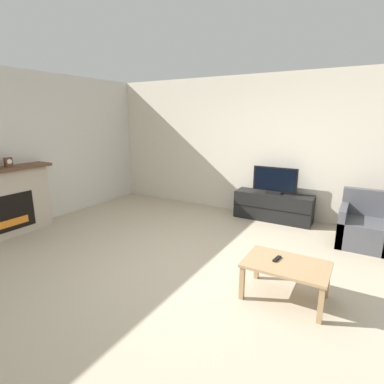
# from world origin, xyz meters

# --- Properties ---
(ground_plane) EXTENTS (24.00, 24.00, 0.00)m
(ground_plane) POSITION_xyz_m (0.00, 0.00, 0.00)
(ground_plane) COLOR tan
(wall_back) EXTENTS (12.00, 0.06, 2.70)m
(wall_back) POSITION_xyz_m (0.00, 2.82, 1.35)
(wall_back) COLOR beige
(wall_back) RESTS_ON ground
(wall_left) EXTENTS (0.06, 12.00, 2.70)m
(wall_left) POSITION_xyz_m (-3.48, 0.00, 1.35)
(wall_left) COLOR beige
(wall_left) RESTS_ON ground
(fireplace) EXTENTS (0.41, 1.56, 1.13)m
(fireplace) POSITION_xyz_m (-3.30, -0.43, 0.58)
(fireplace) COLOR #B7A893
(fireplace) RESTS_ON ground
(mantel_clock) EXTENTS (0.08, 0.11, 0.15)m
(mantel_clock) POSITION_xyz_m (-3.28, -0.28, 1.21)
(mantel_clock) COLOR brown
(mantel_clock) RESTS_ON fireplace
(tv_stand) EXTENTS (1.43, 0.42, 0.52)m
(tv_stand) POSITION_xyz_m (0.27, 2.55, 0.26)
(tv_stand) COLOR black
(tv_stand) RESTS_ON ground
(tv) EXTENTS (0.82, 0.18, 0.49)m
(tv) POSITION_xyz_m (0.27, 2.55, 0.75)
(tv) COLOR black
(tv) RESTS_ON tv_stand
(armchair) EXTENTS (0.70, 0.76, 0.81)m
(armchair) POSITION_xyz_m (1.79, 2.12, 0.27)
(armchair) COLOR #4C4C51
(armchair) RESTS_ON ground
(coffee_table) EXTENTS (0.86, 0.58, 0.41)m
(coffee_table) POSITION_xyz_m (1.09, 0.07, 0.35)
(coffee_table) COLOR #A37F56
(coffee_table) RESTS_ON ground
(remote) EXTENTS (0.06, 0.15, 0.02)m
(remote) POSITION_xyz_m (0.98, 0.10, 0.42)
(remote) COLOR black
(remote) RESTS_ON coffee_table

